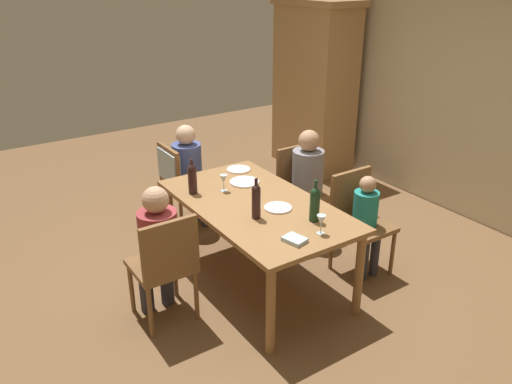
% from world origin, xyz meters
% --- Properties ---
extents(ground_plane, '(10.00, 10.00, 0.00)m').
position_xyz_m(ground_plane, '(0.00, 0.00, 0.00)').
color(ground_plane, brown).
extents(rear_room_partition, '(6.40, 0.12, 2.70)m').
position_xyz_m(rear_room_partition, '(0.00, 2.69, 1.35)').
color(rear_room_partition, beige).
rests_on(rear_room_partition, ground_plane).
extents(armoire_cabinet, '(1.18, 0.62, 2.18)m').
position_xyz_m(armoire_cabinet, '(-1.99, 2.24, 1.10)').
color(armoire_cabinet, '#A87F51').
rests_on(armoire_cabinet, ground_plane).
extents(dining_table, '(1.77, 0.98, 0.76)m').
position_xyz_m(dining_table, '(0.00, 0.00, 0.68)').
color(dining_table, olive).
rests_on(dining_table, ground_plane).
extents(chair_left_end, '(0.44, 0.46, 0.92)m').
position_xyz_m(chair_left_end, '(-1.27, -0.12, 0.59)').
color(chair_left_end, brown).
rests_on(chair_left_end, ground_plane).
extents(chair_near, '(0.44, 0.44, 0.92)m').
position_xyz_m(chair_near, '(0.09, -0.87, 0.53)').
color(chair_near, brown).
rests_on(chair_near, ground_plane).
extents(chair_far_left, '(0.44, 0.44, 0.92)m').
position_xyz_m(chair_far_left, '(-0.49, 0.87, 0.53)').
color(chair_far_left, brown).
rests_on(chair_far_left, ground_plane).
extents(chair_far_right, '(0.44, 0.44, 0.92)m').
position_xyz_m(chair_far_right, '(0.31, 0.87, 0.53)').
color(chair_far_right, brown).
rests_on(chair_far_right, ground_plane).
extents(person_woman_host, '(0.30, 0.34, 1.11)m').
position_xyz_m(person_woman_host, '(-1.27, 0.03, 0.65)').
color(person_woman_host, '#33333D').
rests_on(person_woman_host, ground_plane).
extents(person_man_bearded, '(0.34, 0.30, 1.11)m').
position_xyz_m(person_man_bearded, '(-0.03, -0.87, 0.64)').
color(person_man_bearded, '#33333D').
rests_on(person_man_bearded, ground_plane).
extents(person_man_guest, '(0.35, 0.31, 1.13)m').
position_xyz_m(person_man_guest, '(-0.37, 0.87, 0.66)').
color(person_man_guest, '#33333D').
rests_on(person_man_guest, ground_plane).
extents(person_child_small, '(0.25, 0.22, 0.94)m').
position_xyz_m(person_child_small, '(0.42, 0.87, 0.56)').
color(person_child_small, '#33333D').
rests_on(person_child_small, ground_plane).
extents(wine_bottle_tall_green, '(0.07, 0.07, 0.33)m').
position_xyz_m(wine_bottle_tall_green, '(0.22, -0.15, 0.91)').
color(wine_bottle_tall_green, black).
rests_on(wine_bottle_tall_green, dining_table).
extents(wine_bottle_dark_red, '(0.08, 0.08, 0.31)m').
position_xyz_m(wine_bottle_dark_red, '(-0.47, -0.34, 0.90)').
color(wine_bottle_dark_red, black).
rests_on(wine_bottle_dark_red, dining_table).
extents(wine_bottle_short_olive, '(0.08, 0.08, 0.33)m').
position_xyz_m(wine_bottle_short_olive, '(0.51, 0.20, 0.91)').
color(wine_bottle_short_olive, '#19381E').
rests_on(wine_bottle_short_olive, dining_table).
extents(wine_glass_near_left, '(0.07, 0.07, 0.15)m').
position_xyz_m(wine_glass_near_left, '(0.70, 0.10, 0.87)').
color(wine_glass_near_left, silver).
rests_on(wine_glass_near_left, dining_table).
extents(wine_glass_centre, '(0.07, 0.07, 0.15)m').
position_xyz_m(wine_glass_centre, '(-0.36, -0.09, 0.87)').
color(wine_glass_centre, silver).
rests_on(wine_glass_centre, dining_table).
extents(dinner_plate_host, '(0.22, 0.22, 0.01)m').
position_xyz_m(dinner_plate_host, '(0.18, 0.09, 0.77)').
color(dinner_plate_host, white).
rests_on(dinner_plate_host, dining_table).
extents(dinner_plate_guest_left, '(0.23, 0.23, 0.01)m').
position_xyz_m(dinner_plate_guest_left, '(-0.71, 0.27, 0.77)').
color(dinner_plate_guest_left, white).
rests_on(dinner_plate_guest_left, dining_table).
extents(dinner_plate_guest_right, '(0.27, 0.27, 0.01)m').
position_xyz_m(dinner_plate_guest_right, '(-0.42, 0.15, 0.77)').
color(dinner_plate_guest_right, white).
rests_on(dinner_plate_guest_right, dining_table).
extents(folded_napkin, '(0.18, 0.15, 0.03)m').
position_xyz_m(folded_napkin, '(0.69, -0.13, 0.77)').
color(folded_napkin, '#ADC6D6').
rests_on(folded_napkin, dining_table).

